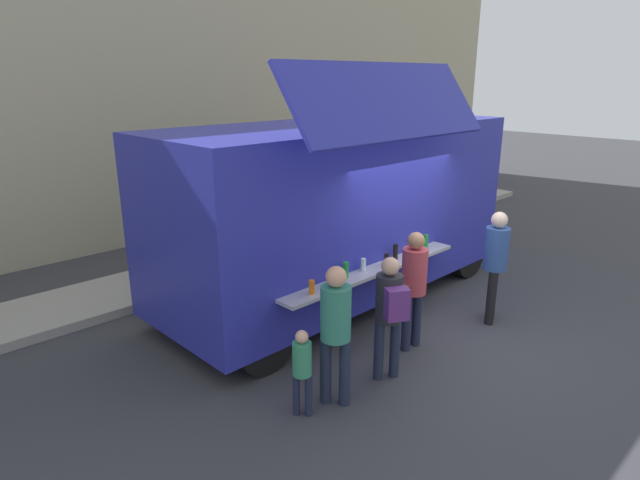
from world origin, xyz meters
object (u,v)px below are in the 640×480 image
Objects in this scene: food_truck_main at (339,206)px; customer_extra_browsing at (496,257)px; customer_front_ordering at (413,281)px; trash_bin at (391,208)px; child_near_queue at (302,365)px; customer_mid_with_backpack at (390,307)px; customer_rear_waiting at (336,324)px.

food_truck_main reaches higher than customer_extra_browsing.
food_truck_main reaches higher than customer_front_ordering.
trash_bin is 6.59m from customer_front_ordering.
food_truck_main reaches higher than child_near_queue.
customer_mid_with_backpack is (-1.46, -2.31, -0.64)m from food_truck_main.
child_near_queue is (-1.30, 0.18, -0.36)m from customer_mid_with_backpack.
customer_mid_with_backpack is at bearing -46.04° from child_near_queue.
food_truck_main is 7.07× the size of trash_bin.
customer_extra_browsing reaches higher than child_near_queue.
customer_mid_with_backpack is (-0.87, -0.30, -0.02)m from customer_front_ordering.
customer_front_ordering is at bearing -106.89° from food_truck_main.
customer_extra_browsing reaches higher than trash_bin.
customer_mid_with_backpack is at bearing -122.97° from food_truck_main.
food_truck_main is 3.73× the size of customer_front_ordering.
food_truck_main reaches higher than customer_mid_with_backpack.
trash_bin is at bearing -60.19° from customer_extra_browsing.
child_near_queue is (-0.44, 0.09, -0.39)m from customer_rear_waiting.
food_truck_main is 3.92× the size of customer_mid_with_backpack.
customer_mid_with_backpack is 0.95× the size of customer_rear_waiting.
child_near_queue is at bearing 61.49° from customer_extra_browsing.
customer_rear_waiting reaches higher than child_near_queue.
customer_rear_waiting is 0.60m from child_near_queue.
customer_mid_with_backpack reaches higher than child_near_queue.
customer_rear_waiting is at bearing 62.61° from customer_extra_browsing.
food_truck_main is 3.71× the size of customer_rear_waiting.
customer_extra_browsing reaches higher than customer_rear_waiting.
trash_bin is 0.53× the size of customer_rear_waiting.
food_truck_main is at bearing -2.89° from customer_mid_with_backpack.
customer_front_ordering is 1.61× the size of child_near_queue.
trash_bin is 0.55× the size of customer_mid_with_backpack.
customer_rear_waiting reaches higher than customer_front_ordering.
customer_rear_waiting is (-0.86, 0.09, 0.03)m from customer_mid_with_backpack.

